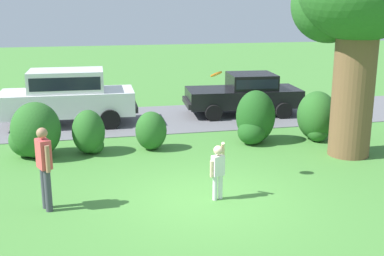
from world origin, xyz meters
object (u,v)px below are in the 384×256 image
Objects in this scene: parked_suv at (67,94)px; adult_onlooker at (44,164)px; oak_tree_large at (356,3)px; frisbee at (216,74)px; child_thrower at (218,168)px; parked_sedan at (245,92)px.

parked_suv is 2.73× the size of adult_onlooker.
parked_suv is (-7.66, 5.13, -3.05)m from oak_tree_large.
frisbee reaches higher than parked_suv.
adult_onlooker is at bearing -164.79° from oak_tree_large.
oak_tree_large is 6.08m from child_thrower.
frisbee is at bearing 77.44° from child_thrower.
child_thrower is at bearing -151.22° from oak_tree_large.
parked_sedan is 10.14m from adult_onlooker.
child_thrower is 2.16m from frisbee.
parked_suv is at bearing 113.25° from child_thrower.
child_thrower is at bearing -112.86° from parked_sedan.
adult_onlooker is at bearing -167.63° from frisbee.
oak_tree_large is at bearing 15.21° from adult_onlooker.
parked_suv reaches higher than child_thrower.
parked_sedan is (-1.14, 5.33, -3.28)m from oak_tree_large.
oak_tree_large is 1.30× the size of parked_sedan.
oak_tree_large is 8.84m from adult_onlooker.
adult_onlooker is (-3.80, -0.83, -1.58)m from frisbee.
parked_sedan is 0.95× the size of parked_suv.
frisbee is 0.18× the size of adult_onlooker.
oak_tree_large is 3.38× the size of adult_onlooker.
frisbee is (-3.03, -6.67, 1.72)m from parked_sedan.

